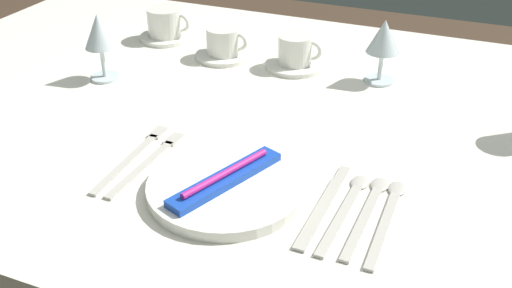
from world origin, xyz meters
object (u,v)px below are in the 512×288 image
object	(u,v)px
fork_inner	(134,155)
spoon_dessert	(370,206)
wine_glass_left	(99,35)
fork_outer	(150,161)
wine_glass_centre	(384,40)
spoon_soup	(349,203)
spoon_tea	(389,211)
coffee_cup_left	(224,41)
toothbrush_package	(226,178)
coffee_cup_right	(296,50)
dinner_plate	(226,187)
coffee_cup_far	(166,22)
dinner_knife	(323,207)

from	to	relation	value
fork_inner	spoon_dessert	distance (m)	0.40
wine_glass_left	fork_outer	bearing A→B (deg)	-43.77
wine_glass_centre	spoon_dessert	bearing A→B (deg)	-79.43
fork_outer	spoon_dessert	xyz separation A→B (m)	(0.37, 0.02, 0.00)
fork_inner	spoon_soup	world-z (taller)	spoon_soup
spoon_tea	coffee_cup_left	xyz separation A→B (m)	(-0.47, 0.44, 0.04)
coffee_cup_left	spoon_dessert	bearing A→B (deg)	-44.87
toothbrush_package	coffee_cup_right	distance (m)	0.50
dinner_plate	coffee_cup_far	xyz separation A→B (m)	(-0.41, 0.54, 0.03)
fork_inner	spoon_soup	xyz separation A→B (m)	(0.37, 0.01, -0.00)
spoon_tea	wine_glass_left	world-z (taller)	wine_glass_left
wine_glass_centre	toothbrush_package	bearing A→B (deg)	-104.78
wine_glass_left	coffee_cup_left	bearing A→B (deg)	47.78
fork_outer	spoon_tea	size ratio (longest dim) A/B	0.99
dinner_knife	fork_outer	bearing A→B (deg)	177.51
dinner_knife	toothbrush_package	bearing A→B (deg)	-173.54
wine_glass_centre	fork_inner	bearing A→B (deg)	-124.78
coffee_cup_right	spoon_soup	bearing A→B (deg)	-62.10
toothbrush_package	coffee_cup_left	bearing A→B (deg)	115.38
dinner_plate	fork_inner	bearing A→B (deg)	169.44
coffee_cup_left	dinner_plate	bearing A→B (deg)	-64.62
coffee_cup_right	wine_glass_centre	world-z (taller)	wine_glass_centre
fork_outer	wine_glass_centre	distance (m)	0.55
toothbrush_package	wine_glass_centre	distance (m)	0.51
coffee_cup_right	coffee_cup_far	world-z (taller)	coffee_cup_far
fork_outer	dinner_plate	bearing A→B (deg)	-11.07
fork_inner	wine_glass_centre	xyz separation A→B (m)	(0.32, 0.46, 0.09)
spoon_dessert	wine_glass_left	bearing A→B (deg)	159.38
coffee_cup_far	fork_outer	bearing A→B (deg)	-63.04
toothbrush_package	coffee_cup_right	bearing A→B (deg)	96.85
coffee_cup_right	coffee_cup_far	bearing A→B (deg)	172.59
coffee_cup_far	coffee_cup_right	bearing A→B (deg)	-7.41
dinner_knife	spoon_dessert	size ratio (longest dim) A/B	1.04
dinner_knife	coffee_cup_right	size ratio (longest dim) A/B	2.24
spoon_tea	coffee_cup_right	world-z (taller)	coffee_cup_right
spoon_dessert	coffee_cup_right	size ratio (longest dim) A/B	2.16
fork_inner	spoon_dessert	bearing A→B (deg)	1.55
wine_glass_left	dinner_plate	bearing A→B (deg)	-34.11
fork_outer	dinner_knife	distance (m)	0.30
dinner_plate	wine_glass_left	distance (m)	0.51
toothbrush_package	spoon_dessert	xyz separation A→B (m)	(0.21, 0.05, -0.02)
dinner_plate	wine_glass_left	world-z (taller)	wine_glass_left
spoon_dessert	spoon_tea	distance (m)	0.03
dinner_plate	fork_inner	distance (m)	0.19
coffee_cup_left	coffee_cup_right	distance (m)	0.17
fork_outer	wine_glass_centre	xyz separation A→B (m)	(0.28, 0.46, 0.09)
coffee_cup_far	coffee_cup_left	bearing A→B (deg)	-16.74
spoon_soup	fork_inner	bearing A→B (deg)	-179.07
toothbrush_package	coffee_cup_left	world-z (taller)	coffee_cup_left
spoon_tea	coffee_cup_far	xyz separation A→B (m)	(-0.66, 0.50, 0.04)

